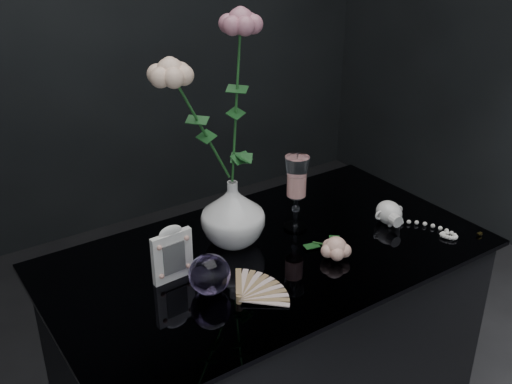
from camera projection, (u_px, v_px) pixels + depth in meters
table at (268, 374)px, 1.60m from camera, size 1.05×0.58×0.76m
vase at (233, 213)px, 1.44m from camera, size 0.16×0.16×0.16m
wine_glass at (296, 193)px, 1.50m from camera, size 0.07×0.07×0.20m
picture_frame at (172, 253)px, 1.30m from camera, size 0.10×0.08×0.13m
paperweight at (210, 274)px, 1.27m from camera, size 0.10×0.10×0.09m
paper_fan at (239, 298)px, 1.25m from camera, size 0.25×0.22×0.02m
loose_rose at (336, 248)px, 1.40m from camera, size 0.17×0.19×0.05m
pearl_jar at (389, 212)px, 1.55m from camera, size 0.24×0.25×0.06m
roses at (216, 104)px, 1.30m from camera, size 0.26×0.11×0.44m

